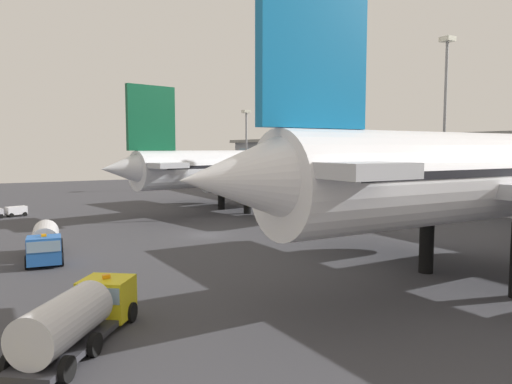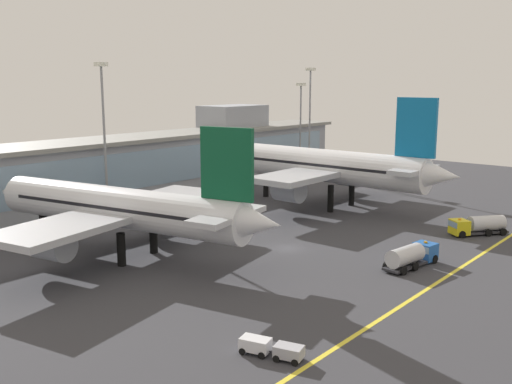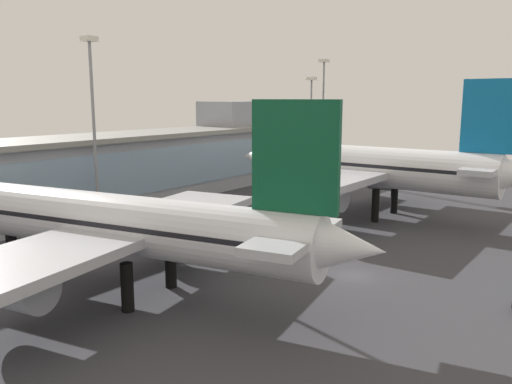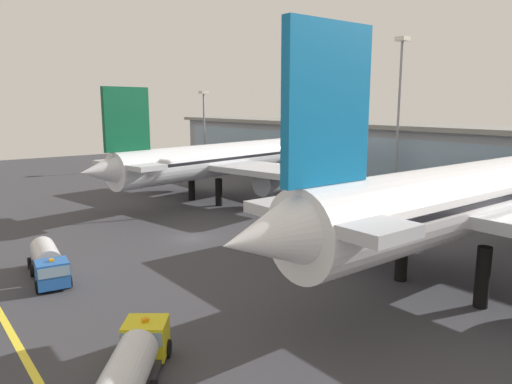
{
  "view_description": "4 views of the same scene",
  "coord_description": "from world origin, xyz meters",
  "px_view_note": "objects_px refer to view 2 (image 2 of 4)",
  "views": [
    {
      "loc": [
        48.82,
        -21.89,
        9.63
      ],
      "look_at": [
        2.93,
        4.74,
        4.87
      ],
      "focal_mm": 33.86,
      "sensor_mm": 36.0,
      "label": 1
    },
    {
      "loc": [
        -63.69,
        -47.44,
        23.24
      ],
      "look_at": [
        7.62,
        12.24,
        5.48
      ],
      "focal_mm": 40.93,
      "sensor_mm": 36.0,
      "label": 2
    },
    {
      "loc": [
        -47.59,
        -22.48,
        18.1
      ],
      "look_at": [
        2.58,
        14.49,
        6.84
      ],
      "focal_mm": 36.75,
      "sensor_mm": 36.0,
      "label": 3
    },
    {
      "loc": [
        48.09,
        -27.3,
        15.67
      ],
      "look_at": [
        -6.01,
        14.34,
        3.11
      ],
      "focal_mm": 33.5,
      "sensor_mm": 36.0,
      "label": 4
    }
  ],
  "objects_px": {
    "apron_light_mast_west": "(103,116)",
    "service_truck_far": "(271,348)",
    "baggage_tug_near": "(477,225)",
    "apron_light_mast_far_east": "(301,114)",
    "airliner_near_left": "(120,208)",
    "apron_light_mast_centre": "(310,107)",
    "airliner_near_right": "(329,167)",
    "fuel_tanker_truck": "(412,255)"
  },
  "relations": [
    {
      "from": "baggage_tug_near",
      "to": "apron_light_mast_centre",
      "type": "height_order",
      "value": "apron_light_mast_centre"
    },
    {
      "from": "fuel_tanker_truck",
      "to": "baggage_tug_near",
      "type": "distance_m",
      "value": 20.83
    },
    {
      "from": "airliner_near_right",
      "to": "service_truck_far",
      "type": "xyz_separation_m",
      "value": [
        -54.48,
        -29.59,
        -6.75
      ]
    },
    {
      "from": "service_truck_far",
      "to": "apron_light_mast_far_east",
      "type": "bearing_deg",
      "value": -70.65
    },
    {
      "from": "airliner_near_right",
      "to": "apron_light_mast_far_east",
      "type": "distance_m",
      "value": 42.59
    },
    {
      "from": "apron_light_mast_far_east",
      "to": "apron_light_mast_west",
      "type": "bearing_deg",
      "value": 179.14
    },
    {
      "from": "airliner_near_right",
      "to": "apron_light_mast_far_east",
      "type": "xyz_separation_m",
      "value": [
        30.72,
        28.55,
        7.41
      ]
    },
    {
      "from": "airliner_near_left",
      "to": "baggage_tug_near",
      "type": "bearing_deg",
      "value": -138.93
    },
    {
      "from": "airliner_near_right",
      "to": "fuel_tanker_truck",
      "type": "height_order",
      "value": "airliner_near_right"
    },
    {
      "from": "airliner_near_right",
      "to": "apron_light_mast_far_east",
      "type": "relative_size",
      "value": 2.15
    },
    {
      "from": "service_truck_far",
      "to": "airliner_near_right",
      "type": "bearing_deg",
      "value": -76.45
    },
    {
      "from": "fuel_tanker_truck",
      "to": "apron_light_mast_west",
      "type": "bearing_deg",
      "value": 102.46
    },
    {
      "from": "airliner_near_left",
      "to": "apron_light_mast_far_east",
      "type": "height_order",
      "value": "apron_light_mast_far_east"
    },
    {
      "from": "airliner_near_right",
      "to": "baggage_tug_near",
      "type": "height_order",
      "value": "airliner_near_right"
    },
    {
      "from": "apron_light_mast_far_east",
      "to": "service_truck_far",
      "type": "bearing_deg",
      "value": -145.69
    },
    {
      "from": "apron_light_mast_centre",
      "to": "baggage_tug_near",
      "type": "bearing_deg",
      "value": -120.47
    },
    {
      "from": "apron_light_mast_far_east",
      "to": "airliner_near_left",
      "type": "bearing_deg",
      "value": -161.9
    },
    {
      "from": "service_truck_far",
      "to": "apron_light_mast_far_east",
      "type": "xyz_separation_m",
      "value": [
        85.2,
        58.14,
        14.16
      ]
    },
    {
      "from": "apron_light_mast_west",
      "to": "service_truck_far",
      "type": "bearing_deg",
      "value": -113.95
    },
    {
      "from": "apron_light_mast_centre",
      "to": "apron_light_mast_far_east",
      "type": "distance_m",
      "value": 5.38
    },
    {
      "from": "service_truck_far",
      "to": "apron_light_mast_centre",
      "type": "xyz_separation_m",
      "value": [
        82.89,
        53.72,
        16.17
      ]
    },
    {
      "from": "airliner_near_left",
      "to": "apron_light_mast_centre",
      "type": "height_order",
      "value": "apron_light_mast_centre"
    },
    {
      "from": "airliner_near_right",
      "to": "apron_light_mast_far_east",
      "type": "height_order",
      "value": "apron_light_mast_far_east"
    },
    {
      "from": "apron_light_mast_centre",
      "to": "apron_light_mast_far_east",
      "type": "relative_size",
      "value": 1.16
    },
    {
      "from": "fuel_tanker_truck",
      "to": "baggage_tug_near",
      "type": "xyz_separation_m",
      "value": [
        20.81,
        -0.76,
        0.0
      ]
    },
    {
      "from": "airliner_near_right",
      "to": "baggage_tug_near",
      "type": "xyz_separation_m",
      "value": [
        -2.71,
        -28.77,
        -6.04
      ]
    },
    {
      "from": "apron_light_mast_centre",
      "to": "airliner_near_right",
      "type": "bearing_deg",
      "value": -139.66
    },
    {
      "from": "airliner_near_right",
      "to": "apron_light_mast_west",
      "type": "distance_m",
      "value": 41.89
    },
    {
      "from": "fuel_tanker_truck",
      "to": "baggage_tug_near",
      "type": "bearing_deg",
      "value": 5.66
    },
    {
      "from": "baggage_tug_near",
      "to": "apron_light_mast_far_east",
      "type": "distance_m",
      "value": 67.7
    },
    {
      "from": "airliner_near_left",
      "to": "baggage_tug_near",
      "type": "xyz_separation_m",
      "value": [
        41.77,
        -32.74,
        -5.07
      ]
    },
    {
      "from": "airliner_near_left",
      "to": "airliner_near_right",
      "type": "relative_size",
      "value": 0.98
    },
    {
      "from": "apron_light_mast_west",
      "to": "fuel_tanker_truck",
      "type": "bearing_deg",
      "value": -85.28
    },
    {
      "from": "apron_light_mast_west",
      "to": "apron_light_mast_centre",
      "type": "distance_m",
      "value": 56.92
    },
    {
      "from": "airliner_near_right",
      "to": "service_truck_far",
      "type": "distance_m",
      "value": 62.37
    },
    {
      "from": "fuel_tanker_truck",
      "to": "baggage_tug_near",
      "type": "relative_size",
      "value": 1.07
    },
    {
      "from": "fuel_tanker_truck",
      "to": "apron_light_mast_centre",
      "type": "xyz_separation_m",
      "value": [
        51.93,
        52.13,
        15.45
      ]
    },
    {
      "from": "service_truck_far",
      "to": "apron_light_mast_centre",
      "type": "relative_size",
      "value": 0.22
    },
    {
      "from": "fuel_tanker_truck",
      "to": "service_truck_far",
      "type": "bearing_deg",
      "value": -169.32
    },
    {
      "from": "airliner_near_left",
      "to": "apron_light_mast_centre",
      "type": "distance_m",
      "value": 76.33
    },
    {
      "from": "baggage_tug_near",
      "to": "apron_light_mast_west",
      "type": "height_order",
      "value": "apron_light_mast_west"
    },
    {
      "from": "fuel_tanker_truck",
      "to": "apron_light_mast_centre",
      "type": "relative_size",
      "value": 0.35
    }
  ]
}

